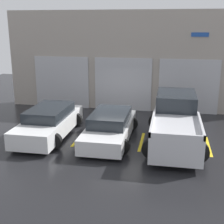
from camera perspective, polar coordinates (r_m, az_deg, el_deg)
name	(u,v)px	position (r m, az deg, el deg)	size (l,w,h in m)	color
ground_plane	(117,126)	(15.34, 1.01, -2.49)	(28.00, 28.00, 0.00)	black
shophouse_building	(127,62)	(17.93, 2.82, 9.09)	(14.00, 0.68, 5.56)	#9E9389
pickup_truck	(175,122)	(13.31, 11.53, -1.79)	(2.42, 5.35, 1.86)	silver
sedan_white	(49,122)	(14.12, -11.39, -1.84)	(2.18, 4.67, 1.29)	white
sedan_side	(110,127)	(13.37, -0.37, -2.74)	(2.11, 4.56, 1.20)	white
parking_stripe_far_left	(21,133)	(14.84, -16.23, -3.78)	(0.12, 2.20, 0.01)	gold
parking_stripe_left	(79,137)	(13.85, -5.99, -4.63)	(0.12, 2.20, 0.01)	gold
parking_stripe_centre	(142,142)	(13.36, 5.42, -5.41)	(0.12, 2.20, 0.01)	gold
parking_stripe_right	(208,146)	(13.42, 17.23, -5.98)	(0.12, 2.20, 0.01)	gold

